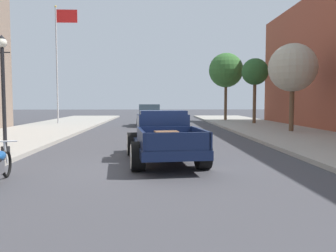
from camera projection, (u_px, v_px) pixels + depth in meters
ground_plane at (161, 167)px, 9.82m from camera, size 140.00×140.00×0.00m
hotrod_truck_navy at (163, 137)px, 10.88m from camera, size 2.55×5.07×1.58m
car_background_grey at (149, 116)px, 26.23m from camera, size 1.98×4.35×1.65m
street_lamp_near at (3, 85)px, 11.12m from camera, size 0.50×0.32×3.85m
flagpole at (60, 52)px, 26.95m from camera, size 1.74×0.16×9.16m
street_tree_second at (293, 68)px, 19.68m from camera, size 2.75×2.75×5.02m
street_tree_third at (255, 72)px, 26.96m from camera, size 2.08×2.08×5.09m
street_tree_farthest at (226, 70)px, 31.51m from camera, size 3.14×3.14×6.14m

